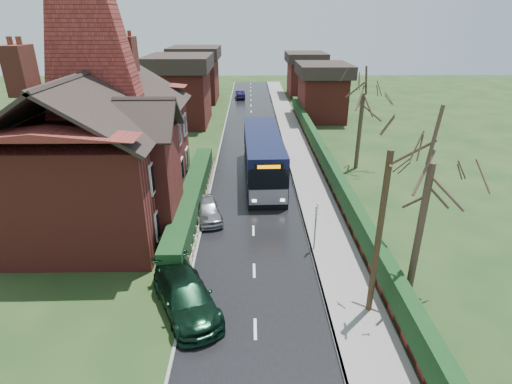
{
  "coord_description": "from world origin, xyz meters",
  "views": [
    {
      "loc": [
        -0.16,
        -18.36,
        11.41
      ],
      "look_at": [
        0.18,
        3.55,
        1.8
      ],
      "focal_mm": 28.0,
      "sensor_mm": 36.0,
      "label": 1
    }
  ],
  "objects_px": {
    "brick_house": "(107,145)",
    "bus": "(263,157)",
    "car_silver": "(207,210)",
    "car_green": "(186,296)",
    "bus_stop_sign": "(316,220)",
    "telegraph_pole": "(379,237)"
  },
  "relations": [
    {
      "from": "car_silver",
      "to": "car_green",
      "type": "relative_size",
      "value": 0.74
    },
    {
      "from": "bus",
      "to": "bus_stop_sign",
      "type": "bearing_deg",
      "value": -79.03
    },
    {
      "from": "car_silver",
      "to": "bus_stop_sign",
      "type": "distance_m",
      "value": 7.2
    },
    {
      "from": "car_green",
      "to": "telegraph_pole",
      "type": "distance_m",
      "value": 8.23
    },
    {
      "from": "brick_house",
      "to": "bus",
      "type": "distance_m",
      "value": 11.34
    },
    {
      "from": "brick_house",
      "to": "bus",
      "type": "xyz_separation_m",
      "value": [
        9.54,
        5.54,
        -2.66
      ]
    },
    {
      "from": "brick_house",
      "to": "car_green",
      "type": "xyz_separation_m",
      "value": [
        5.83,
        -9.54,
        -3.66
      ]
    },
    {
      "from": "brick_house",
      "to": "bus",
      "type": "height_order",
      "value": "brick_house"
    },
    {
      "from": "brick_house",
      "to": "bus_stop_sign",
      "type": "height_order",
      "value": "brick_house"
    },
    {
      "from": "car_silver",
      "to": "bus_stop_sign",
      "type": "height_order",
      "value": "bus_stop_sign"
    },
    {
      "from": "bus",
      "to": "car_green",
      "type": "distance_m",
      "value": 15.55
    },
    {
      "from": "bus",
      "to": "bus_stop_sign",
      "type": "relative_size",
      "value": 4.15
    },
    {
      "from": "bus",
      "to": "car_green",
      "type": "bearing_deg",
      "value": -105.69
    },
    {
      "from": "brick_house",
      "to": "bus_stop_sign",
      "type": "distance_m",
      "value": 13.18
    },
    {
      "from": "brick_house",
      "to": "car_green",
      "type": "bearing_deg",
      "value": -58.54
    },
    {
      "from": "car_green",
      "to": "car_silver",
      "type": "bearing_deg",
      "value": 63.86
    },
    {
      "from": "brick_house",
      "to": "telegraph_pole",
      "type": "relative_size",
      "value": 2.05
    },
    {
      "from": "car_green",
      "to": "bus",
      "type": "bearing_deg",
      "value": 50.75
    },
    {
      "from": "bus_stop_sign",
      "to": "brick_house",
      "type": "bearing_deg",
      "value": 179.35
    },
    {
      "from": "bus",
      "to": "car_silver",
      "type": "bearing_deg",
      "value": -120.11
    },
    {
      "from": "car_silver",
      "to": "car_green",
      "type": "bearing_deg",
      "value": -105.03
    },
    {
      "from": "brick_house",
      "to": "car_green",
      "type": "height_order",
      "value": "brick_house"
    }
  ]
}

